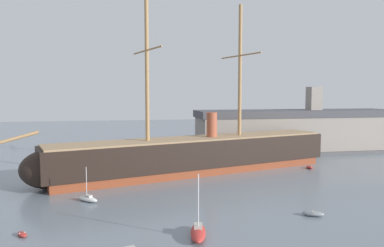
# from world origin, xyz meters

# --- Properties ---
(tall_ship) EXTENTS (67.73, 25.25, 33.39)m
(tall_ship) POSITION_xyz_m (5.79, 52.90, 3.58)
(tall_ship) COLOR brown
(tall_ship) RESTS_ON ground
(sailboat_near_centre) EXTENTS (2.72, 5.62, 7.03)m
(sailboat_near_centre) POSITION_xyz_m (-0.82, 20.48, 0.59)
(sailboat_near_centre) COLOR #B22D28
(sailboat_near_centre) RESTS_ON ground
(dinghy_mid_left) EXTENTS (1.62, 1.97, 0.43)m
(dinghy_mid_left) POSITION_xyz_m (-19.58, 24.48, 0.22)
(dinghy_mid_left) COLOR #B22D28
(dinghy_mid_left) RESTS_ON ground
(dinghy_mid_right) EXTENTS (2.93, 2.25, 0.64)m
(dinghy_mid_right) POSITION_xyz_m (14.94, 24.48, 0.32)
(dinghy_mid_right) COLOR gray
(dinghy_mid_right) RESTS_ON ground
(sailboat_alongside_bow) EXTENTS (3.51, 3.56, 5.01)m
(sailboat_alongside_bow) POSITION_xyz_m (-13.61, 36.67, 0.42)
(sailboat_alongside_bow) COLOR silver
(sailboat_alongside_bow) RESTS_ON ground
(dinghy_far_right) EXTENTS (1.24, 2.44, 0.56)m
(dinghy_far_right) POSITION_xyz_m (29.54, 52.16, 0.28)
(dinghy_far_right) COLOR #B22D28
(dinghy_far_right) RESTS_ON ground
(dockside_warehouse_right) EXTENTS (57.17, 14.04, 17.22)m
(dockside_warehouse_right) POSITION_xyz_m (36.88, 72.80, 5.56)
(dockside_warehouse_right) COLOR #565659
(dockside_warehouse_right) RESTS_ON ground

